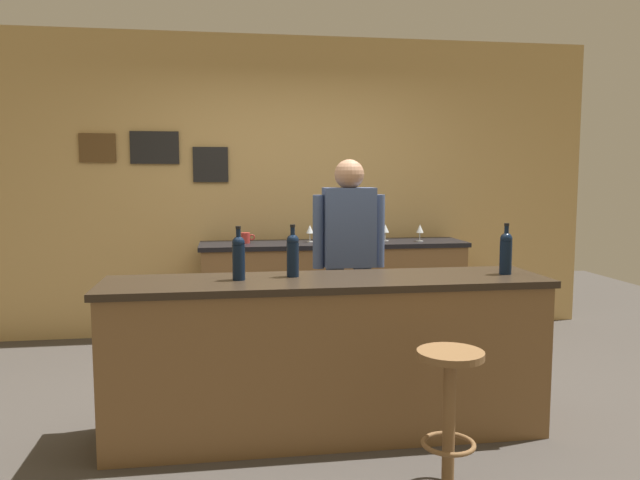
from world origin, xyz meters
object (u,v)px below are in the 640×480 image
(wine_bottle_a, at_px, (239,256))
(wine_bottle_c, at_px, (506,252))
(bartender, at_px, (349,256))
(wine_bottle_b, at_px, (293,254))
(wine_glass_b, at_px, (340,229))
(wine_glass_c, at_px, (385,229))
(wine_glass_a, at_px, (310,230))
(wine_glass_d, at_px, (420,229))
(coffee_mug, at_px, (246,238))
(bar_stool, at_px, (450,396))

(wine_bottle_a, distance_m, wine_bottle_c, 1.58)
(bartender, bearing_deg, wine_bottle_b, -123.04)
(bartender, relative_size, wine_glass_b, 10.45)
(bartender, xyz_separation_m, wine_bottle_c, (0.78, -0.85, 0.12))
(wine_bottle_a, distance_m, wine_bottle_b, 0.32)
(wine_bottle_b, height_order, wine_glass_c, wine_bottle_b)
(wine_bottle_b, height_order, wine_glass_a, wine_bottle_b)
(wine_bottle_b, relative_size, wine_glass_b, 1.97)
(wine_bottle_a, xyz_separation_m, wine_glass_c, (1.39, 2.03, -0.05))
(wine_bottle_a, relative_size, wine_glass_b, 1.97)
(wine_bottle_b, relative_size, wine_bottle_c, 1.00)
(wine_glass_d, bearing_deg, bartender, -128.04)
(wine_glass_a, height_order, coffee_mug, wine_glass_a)
(wine_bottle_b, xyz_separation_m, wine_glass_b, (0.66, 2.00, -0.05))
(coffee_mug, bearing_deg, wine_bottle_b, -84.11)
(wine_bottle_a, bearing_deg, wine_glass_c, 55.64)
(bartender, relative_size, bar_stool, 2.38)
(coffee_mug, bearing_deg, wine_bottle_a, -93.08)
(wine_bottle_c, bearing_deg, wine_glass_b, 106.17)
(wine_glass_d, bearing_deg, wine_bottle_c, -93.29)
(bar_stool, bearing_deg, wine_bottle_b, 129.24)
(wine_bottle_c, bearing_deg, wine_bottle_a, 178.67)
(wine_glass_c, distance_m, wine_glass_d, 0.32)
(wine_bottle_a, distance_m, coffee_mug, 2.05)
(wine_bottle_b, bearing_deg, coffee_mug, 95.89)
(wine_glass_b, xyz_separation_m, coffee_mug, (-0.86, -0.02, -0.06))
(bartender, xyz_separation_m, wine_glass_c, (0.59, 1.22, 0.07))
(wine_glass_a, bearing_deg, bartender, -85.04)
(wine_glass_c, height_order, wine_glass_d, same)
(coffee_mug, bearing_deg, wine_glass_d, -3.07)
(wine_glass_a, relative_size, wine_glass_d, 1.00)
(wine_bottle_a, relative_size, wine_glass_d, 1.97)
(wine_bottle_a, distance_m, wine_glass_d, 2.59)
(bar_stool, xyz_separation_m, coffee_mug, (-0.87, 2.79, 0.49))
(wine_glass_b, relative_size, wine_glass_c, 1.00)
(wine_glass_b, xyz_separation_m, wine_glass_c, (0.42, -0.03, 0.00))
(wine_glass_d, bearing_deg, coffee_mug, 176.93)
(wine_bottle_b, bearing_deg, wine_bottle_c, -4.57)
(wine_bottle_c, xyz_separation_m, wine_glass_b, (-0.61, 2.10, -0.05))
(bartender, relative_size, wine_glass_d, 10.45)
(wine_glass_a, xyz_separation_m, wine_glass_c, (0.70, -0.03, 0.00))
(wine_glass_d, distance_m, coffee_mug, 1.59)
(wine_bottle_b, bearing_deg, wine_glass_a, 79.33)
(wine_glass_b, relative_size, wine_glass_d, 1.00)
(wine_glass_a, height_order, wine_glass_c, same)
(wine_bottle_a, height_order, wine_glass_b, wine_bottle_a)
(wine_glass_b, distance_m, wine_glass_c, 0.42)
(bar_stool, distance_m, wine_glass_a, 2.87)
(wine_glass_b, bearing_deg, bar_stool, -89.93)
(bartender, height_order, wine_bottle_a, bartender)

